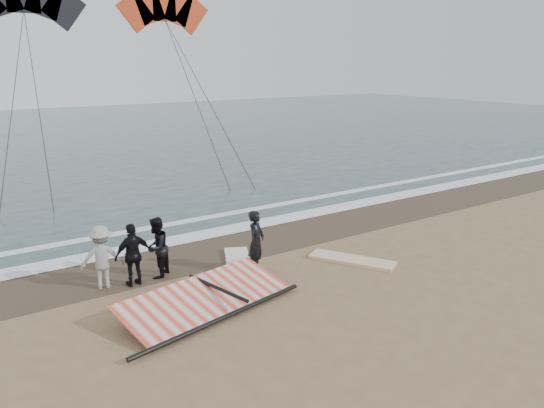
% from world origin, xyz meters
% --- Properties ---
extents(ground, '(120.00, 120.00, 0.00)m').
position_xyz_m(ground, '(0.00, 0.00, 0.00)').
color(ground, '#8C704C').
rests_on(ground, ground).
extents(sea, '(120.00, 54.00, 0.02)m').
position_xyz_m(sea, '(0.00, 33.00, 0.01)').
color(sea, '#233838').
rests_on(sea, ground).
extents(wet_sand, '(120.00, 2.80, 0.01)m').
position_xyz_m(wet_sand, '(0.00, 4.50, 0.01)').
color(wet_sand, '#4C3D2B').
rests_on(wet_sand, ground).
extents(foam_near, '(120.00, 0.90, 0.01)m').
position_xyz_m(foam_near, '(0.00, 5.90, 0.03)').
color(foam_near, white).
rests_on(foam_near, sea).
extents(foam_far, '(120.00, 0.45, 0.01)m').
position_xyz_m(foam_far, '(0.00, 7.60, 0.03)').
color(foam_far, white).
rests_on(foam_far, sea).
extents(man_main, '(0.75, 0.69, 1.71)m').
position_xyz_m(man_main, '(-0.92, 2.32, 0.86)').
color(man_main, black).
rests_on(man_main, ground).
extents(board_white, '(1.76, 2.45, 0.10)m').
position_xyz_m(board_white, '(1.73, 1.41, 0.05)').
color(board_white, silver).
rests_on(board_white, ground).
extents(board_cream, '(1.73, 2.57, 0.11)m').
position_xyz_m(board_cream, '(-1.10, 2.94, 0.05)').
color(board_cream, white).
rests_on(board_cream, ground).
extents(trio_cluster, '(2.49, 1.03, 1.64)m').
position_xyz_m(trio_cluster, '(-4.01, 3.50, 0.81)').
color(trio_cluster, black).
rests_on(trio_cluster, ground).
extents(sail_rig, '(4.65, 2.51, 0.52)m').
position_xyz_m(sail_rig, '(-3.14, 1.21, 0.20)').
color(sail_rig, black).
rests_on(sail_rig, ground).
extents(kite_red, '(6.69, 6.99, 16.08)m').
position_xyz_m(kite_red, '(6.16, 23.87, 8.40)').
color(kite_red, red).
rests_on(kite_red, ground).
extents(kite_dark, '(7.98, 7.16, 16.75)m').
position_xyz_m(kite_dark, '(-1.74, 25.47, 8.56)').
color(kite_dark, black).
rests_on(kite_dark, ground).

